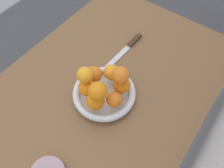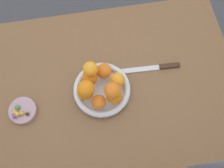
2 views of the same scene
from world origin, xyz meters
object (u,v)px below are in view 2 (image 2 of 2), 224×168
fruit_bowl (102,90)px  orange_8 (112,90)px  orange_7 (86,89)px  candy_ball_0 (17,107)px  candy_dish (23,111)px  orange_1 (99,102)px  orange_3 (117,80)px  orange_5 (90,77)px  candy_ball_2 (17,114)px  orange_2 (114,96)px  candy_ball_4 (14,112)px  dining_table (111,89)px  candy_ball_5 (27,114)px  candy_ball_3 (22,113)px  orange_0 (85,92)px  orange_6 (90,69)px  orange_4 (104,71)px  knife (156,68)px  candy_ball_1 (14,116)px

fruit_bowl → orange_8: bearing=129.5°
orange_7 → candy_ball_0: bearing=-0.4°
fruit_bowl → candy_dish: size_ratio=2.13×
orange_1 → orange_3: bearing=-138.9°
candy_dish → orange_8: (-0.37, 0.01, 0.12)m
orange_5 → candy_ball_2: 0.32m
orange_2 → orange_3: 0.07m
candy_dish → candy_ball_4: 0.03m
dining_table → candy_ball_5: (0.35, 0.08, 0.12)m
candy_ball_2 → candy_ball_3: 0.02m
orange_8 → orange_0: bearing=-16.7°
fruit_bowl → orange_6: 0.13m
orange_4 → orange_7: (0.08, 0.08, 0.06)m
orange_7 → candy_ball_4: size_ratio=3.40×
candy_dish → orange_0: bearing=-176.1°
orange_8 → candy_ball_2: bearing=0.5°
orange_1 → orange_4: bearing=-108.1°
orange_0 → candy_ball_5: bearing=9.3°
candy_dish → knife: 0.59m
orange_8 → candy_ball_1: size_ratio=3.08×
orange_2 → orange_8: (0.01, -0.00, 0.06)m
dining_table → knife: bearing=-169.7°
candy_ball_5 → knife: candy_ball_5 is taller
orange_2 → knife: 0.24m
orange_1 → orange_2: size_ratio=0.90×
orange_2 → orange_6: (0.07, -0.10, 0.06)m
candy_ball_1 → candy_ball_5: (-0.05, 0.00, -0.00)m
orange_4 → orange_8: orange_8 is taller
orange_6 → candy_ball_4: size_ratio=3.06×
orange_2 → candy_ball_0: size_ratio=3.31×
orange_5 → candy_ball_3: bearing=17.5°
orange_7 → candy_ball_3: orange_7 is taller
orange_4 → orange_8: size_ratio=1.03×
candy_ball_4 → candy_ball_5: (-0.05, 0.01, -0.00)m
dining_table → knife: (-0.20, -0.04, 0.09)m
orange_6 → candy_dish: bearing=15.9°
orange_0 → orange_7: (-0.01, 0.01, 0.06)m
orange_1 → knife: orange_1 is taller
candy_dish → candy_ball_2: candy_ball_2 is taller
orange_2 → orange_5: (0.08, -0.09, -0.00)m
orange_2 → candy_ball_1: (0.40, 0.00, -0.04)m
orange_5 → candy_ball_2: size_ratio=3.06×
candy_ball_5 → knife: 0.57m
knife → candy_ball_4: bearing=9.9°
candy_ball_0 → candy_ball_2: candy_ball_2 is taller
candy_dish → orange_7: 0.30m
orange_4 → orange_6: (0.05, 0.01, 0.06)m
orange_7 → candy_ball_1: orange_7 is taller
orange_7 → candy_ball_1: bearing=5.8°
orange_5 → candy_ball_1: bearing=17.0°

